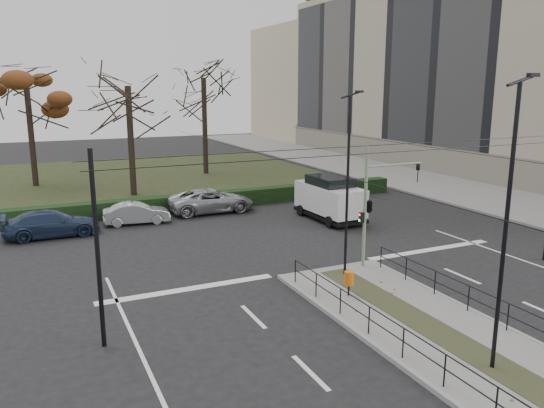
% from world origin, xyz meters
% --- Properties ---
extents(ground, '(140.00, 140.00, 0.00)m').
position_xyz_m(ground, '(0.00, 0.00, 0.00)').
color(ground, black).
rests_on(ground, ground).
extents(median_island, '(4.40, 15.00, 0.14)m').
position_xyz_m(median_island, '(0.00, -2.50, 0.07)').
color(median_island, slate).
rests_on(median_island, ground).
extents(sidewalk_east, '(8.00, 90.00, 0.14)m').
position_xyz_m(sidewalk_east, '(18.00, 22.00, 0.07)').
color(sidewalk_east, slate).
rests_on(sidewalk_east, ground).
extents(park, '(38.00, 26.00, 0.10)m').
position_xyz_m(park, '(-6.00, 32.00, 0.05)').
color(park, '#232C16').
rests_on(park, ground).
extents(hedge, '(38.00, 1.00, 1.00)m').
position_xyz_m(hedge, '(-6.00, 18.60, 0.50)').
color(hedge, black).
rests_on(hedge, ground).
extents(apartment_block, '(13.09, 52.10, 21.64)m').
position_xyz_m(apartment_block, '(27.97, 23.97, 10.39)').
color(apartment_block, tan).
rests_on(apartment_block, ground).
extents(median_railing, '(4.14, 13.24, 0.92)m').
position_xyz_m(median_railing, '(0.00, -2.60, 0.98)').
color(median_railing, black).
rests_on(median_railing, median_island).
extents(catenary, '(20.00, 34.00, 6.00)m').
position_xyz_m(catenary, '(0.00, 1.62, 3.42)').
color(catenary, black).
rests_on(catenary, ground).
extents(traffic_light, '(3.16, 1.81, 4.65)m').
position_xyz_m(traffic_light, '(1.76, 4.50, 2.85)').
color(traffic_light, gray).
rests_on(traffic_light, median_island).
extents(litter_bin, '(0.36, 0.36, 0.92)m').
position_xyz_m(litter_bin, '(-0.90, 1.94, 0.80)').
color(litter_bin, black).
rests_on(litter_bin, median_island).
extents(streetlamp_median_near, '(0.66, 0.13, 7.86)m').
position_xyz_m(streetlamp_median_near, '(-0.15, -4.08, 4.13)').
color(streetlamp_median_near, black).
rests_on(streetlamp_median_near, median_island).
extents(streetlamp_median_far, '(0.62, 0.13, 7.39)m').
position_xyz_m(streetlamp_median_far, '(0.23, 3.94, 3.90)').
color(streetlamp_median_far, black).
rests_on(streetlamp_median_far, median_island).
extents(parked_car_second, '(3.83, 1.71, 1.22)m').
position_xyz_m(parked_car_second, '(-5.80, 16.42, 0.61)').
color(parked_car_second, '#9C9DA3').
rests_on(parked_car_second, ground).
extents(parked_car_third, '(4.79, 1.95, 1.39)m').
position_xyz_m(parked_car_third, '(-10.35, 15.61, 0.69)').
color(parked_car_third, '#1F2D4A').
rests_on(parked_car_third, ground).
extents(parked_car_fourth, '(5.33, 2.51, 1.47)m').
position_xyz_m(parked_car_fourth, '(-1.00, 17.40, 0.74)').
color(parked_car_fourth, '#9C9DA3').
rests_on(parked_car_fourth, ground).
extents(white_van, '(2.37, 4.99, 2.59)m').
position_xyz_m(white_van, '(4.68, 12.60, 1.34)').
color(white_van, silver).
rests_on(white_van, ground).
extents(rust_tree, '(7.91, 7.91, 10.13)m').
position_xyz_m(rust_tree, '(-10.73, 31.43, 7.79)').
color(rust_tree, black).
rests_on(rust_tree, park).
extents(bare_tree_center, '(5.82, 5.82, 11.09)m').
position_xyz_m(bare_tree_center, '(3.29, 31.63, 7.83)').
color(bare_tree_center, black).
rests_on(bare_tree_center, park).
extents(bare_tree_near, '(6.49, 6.49, 10.15)m').
position_xyz_m(bare_tree_near, '(-4.46, 24.46, 7.18)').
color(bare_tree_near, black).
rests_on(bare_tree_near, park).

